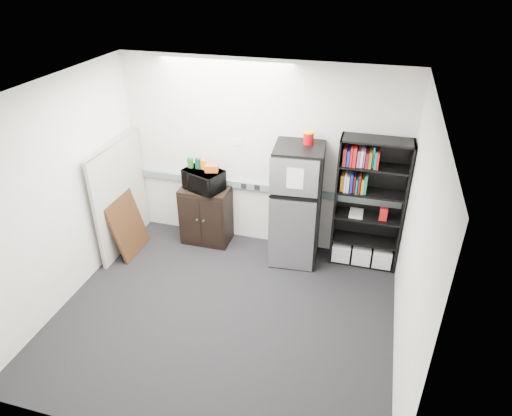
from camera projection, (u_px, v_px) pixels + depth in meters
The scene contains 18 objects.
floor at pixel (224, 315), 5.56m from camera, with size 4.00×4.00×0.00m, color black.
wall_back at pixel (262, 158), 6.36m from camera, with size 4.00×0.02×2.70m, color white.
wall_right at pixel (414, 249), 4.43m from camera, with size 0.02×3.50×2.70m, color white.
wall_left at pixel (59, 197), 5.35m from camera, with size 0.02×3.50×2.70m, color white.
ceiling at pixel (214, 96), 4.22m from camera, with size 4.00×3.50×0.02m, color white.
electrical_raceway at pixel (261, 187), 6.55m from camera, with size 3.92×0.05×0.10m, color slate.
wall_note at pixel (237, 142), 6.33m from camera, with size 0.14×0.00×0.10m, color white.
bookshelf at pixel (369, 205), 6.06m from camera, with size 0.90×0.34×1.85m.
cubicle_partition at pixel (121, 196), 6.50m from camera, with size 0.06×1.30×1.62m.
cabinet at pixel (206, 215), 6.78m from camera, with size 0.70×0.47×0.88m.
microwave at pixel (204, 180), 6.47m from camera, with size 0.54×0.37×0.30m, color black.
snack_box_a at pixel (190, 163), 6.44m from camera, with size 0.07×0.05×0.15m, color #1B5F1C.
snack_box_b at pixel (198, 164), 6.41m from camera, with size 0.07×0.05×0.15m, color #0C3624.
snack_box_c at pixel (204, 165), 6.39m from camera, with size 0.07×0.05×0.14m, color orange.
snack_bag at pixel (212, 168), 6.33m from camera, with size 0.18×0.10×0.10m, color #BE4D13.
refrigerator at pixel (297, 205), 6.19m from camera, with size 0.69×0.71×1.70m.
coffee_can at pixel (309, 137), 5.81m from camera, with size 0.14×0.14×0.19m.
framed_poster at pixel (128, 225), 6.54m from camera, with size 0.26×0.68×0.85m.
Camera 1 is at (1.49, -3.93, 3.88)m, focal length 32.00 mm.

